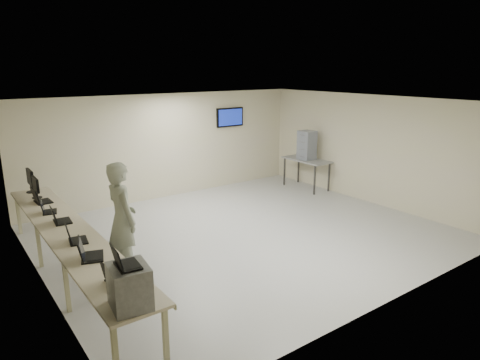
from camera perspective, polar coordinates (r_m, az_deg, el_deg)
room at (r=8.89m, az=0.72°, el=1.47°), size 8.01×7.01×2.81m
workbench at (r=7.52m, az=-21.85°, el=-6.83°), size 0.76×6.00×0.90m
equipment_box at (r=4.96m, az=-14.51°, el=-13.59°), size 0.46×0.51×0.49m
laptop_on_box at (r=4.81m, az=-15.32°, el=-10.48°), size 0.29×0.35×0.25m
laptop_0 at (r=5.57m, az=-16.22°, el=-12.42°), size 0.35×0.38×0.26m
laptop_1 at (r=6.32m, az=-19.65°, el=-9.22°), size 0.44×0.47×0.31m
laptop_2 at (r=6.96m, az=-21.23°, el=-7.21°), size 0.35×0.39×0.28m
laptop_3 at (r=7.91m, az=-23.01°, el=-4.76°), size 0.33×0.39×0.29m
laptop_4 at (r=8.52m, az=-24.39°, el=-3.60°), size 0.34×0.37×0.25m
laptop_5 at (r=9.20m, az=-25.14°, el=-2.31°), size 0.33×0.39×0.30m
monitor_near at (r=9.52m, az=-25.58°, el=-0.69°), size 0.19×0.43×0.42m
monitor_far at (r=10.00m, az=-26.17°, el=0.15°), size 0.22×0.49×0.49m
soldier at (r=7.46m, az=-15.43°, el=-5.11°), size 0.50×0.74×1.98m
side_table at (r=12.62m, az=8.88°, el=2.44°), size 0.68×1.45×0.87m
storage_bins at (r=12.52m, az=8.90°, el=4.62°), size 0.39×0.44×0.83m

